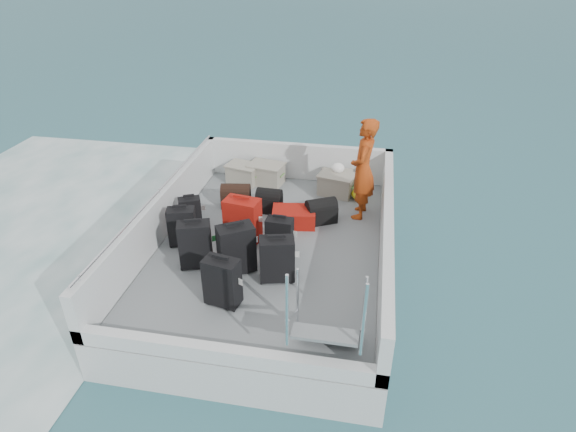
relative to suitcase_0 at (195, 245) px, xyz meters
name	(u,v)px	position (x,y,z in m)	size (l,w,h in m)	color
ground	(271,276)	(0.91, 0.76, -0.97)	(160.00, 160.00, 0.00)	#174253
wake_foam	(6,246)	(-3.89, 0.76, -0.97)	(10.00, 10.00, 0.00)	white
ferry_hull	(271,260)	(0.91, 0.76, -0.67)	(3.60, 5.00, 0.60)	silver
deck	(270,244)	(0.91, 0.76, -0.36)	(3.30, 4.70, 0.02)	slate
deck_fittings	(289,236)	(1.25, 0.43, 0.02)	(3.60, 5.00, 0.90)	silver
suitcase_0	(195,245)	(0.00, 0.00, 0.00)	(0.45, 0.26, 0.70)	black
suitcase_1	(182,227)	(-0.39, 0.50, -0.04)	(0.41, 0.23, 0.61)	black
suitcase_2	(190,212)	(-0.47, 1.04, -0.10)	(0.35, 0.21, 0.51)	black
suitcase_3	(222,282)	(0.62, -0.73, -0.01)	(0.44, 0.26, 0.67)	black
suitcase_4	(236,249)	(0.60, -0.02, 0.01)	(0.49, 0.29, 0.73)	black
suitcase_5	(243,221)	(0.48, 0.75, 0.01)	(0.52, 0.31, 0.72)	#9D110C
suitcase_6	(277,260)	(1.19, -0.11, -0.03)	(0.47, 0.28, 0.65)	black
suitcase_7	(280,235)	(1.09, 0.58, -0.07)	(0.39, 0.22, 0.55)	black
suitcase_8	(294,217)	(1.16, 1.40, -0.21)	(0.46, 0.69, 0.27)	#9D110C
duffel_0	(236,198)	(0.06, 1.84, -0.19)	(0.50, 0.30, 0.32)	black
duffel_1	(269,202)	(0.67, 1.77, -0.19)	(0.42, 0.30, 0.32)	black
duffel_2	(321,213)	(1.59, 1.57, -0.19)	(0.49, 0.30, 0.32)	black
crate_0	(244,174)	(-0.06, 2.77, -0.18)	(0.57, 0.40, 0.35)	gray
crate_1	(266,174)	(0.38, 2.82, -0.16)	(0.62, 0.42, 0.37)	gray
crate_2	(337,182)	(1.74, 2.78, -0.19)	(0.54, 0.37, 0.33)	gray
crate_3	(336,185)	(1.74, 2.61, -0.17)	(0.60, 0.42, 0.36)	gray
yellow_bag	(359,194)	(2.17, 2.47, -0.24)	(0.28, 0.26, 0.22)	yellow
white_bag	(338,170)	(1.74, 2.78, 0.07)	(0.24, 0.24, 0.18)	white
passenger	(363,169)	(2.21, 1.91, 0.50)	(0.63, 0.40, 1.69)	#ED5216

